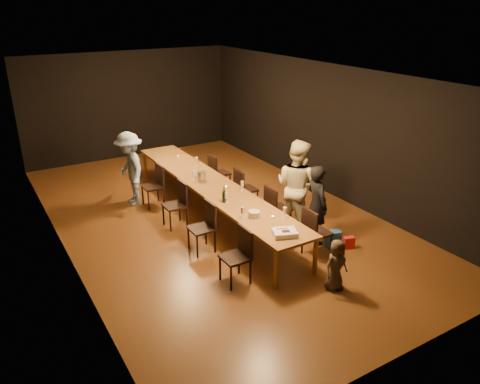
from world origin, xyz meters
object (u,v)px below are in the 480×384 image
table (212,186)px  chair_left_1 (201,228)px  chair_right_3 (220,173)px  chair_left_3 (152,186)px  woman_tan (297,186)px  plate_stack (254,214)px  ice_bucket (202,176)px  chair_left_0 (235,257)px  child (336,265)px  champagne_bottle (224,194)px  chair_left_2 (174,205)px  chair_right_0 (317,232)px  chair_right_1 (278,208)px  birthday_cake (285,233)px  man_blue (130,169)px  woman_birthday (317,205)px  chair_right_2 (246,189)px

table → chair_left_1: bearing=-125.3°
chair_right_3 → chair_left_3: size_ratio=1.00×
woman_tan → plate_stack: (-1.26, -0.43, -0.12)m
ice_bucket → chair_left_0: bearing=-105.9°
table → woman_tan: woman_tan is taller
chair_left_3 → child: size_ratio=1.08×
champagne_bottle → table: bearing=76.0°
chair_left_2 → chair_left_3: bearing=0.0°
chair_right_0 → champagne_bottle: size_ratio=2.87×
chair_right_1 → chair_left_1: bearing=-90.0°
chair_right_0 → chair_left_2: size_ratio=1.00×
chair_right_0 → chair_left_1: same height
woman_tan → ice_bucket: 2.07m
chair_left_2 → champagne_bottle: (0.61, -0.97, 0.45)m
table → birthday_cake: (-0.06, -2.64, 0.09)m
chair_right_1 → man_blue: man_blue is taller
man_blue → ice_bucket: size_ratio=8.26×
chair_right_0 → ice_bucket: size_ratio=4.64×
table → man_blue: size_ratio=3.62×
chair_left_1 → ice_bucket: ice_bucket is taller
plate_stack → ice_bucket: (0.02, 2.08, 0.04)m
chair_left_0 → child: (1.26, -0.98, -0.04)m
table → chair_left_3: (-0.85, 1.20, -0.24)m
chair_left_0 → man_blue: size_ratio=0.56×
chair_right_1 → woman_tan: woman_tan is taller
chair_left_3 → man_blue: bearing=44.8°
chair_right_0 → woman_tan: (0.30, 1.02, 0.47)m
man_blue → ice_bucket: 1.70m
chair_right_0 → table: bearing=-160.5°
woman_birthday → champagne_bottle: bearing=61.3°
chair_right_0 → chair_left_1: bearing=-125.2°
chair_right_3 → chair_left_3: 1.70m
chair_left_0 → chair_right_0: bearing=-90.0°
chair_left_0 → woman_birthday: 2.06m
table → plate_stack: plate_stack is taller
chair_right_1 → chair_right_3: bearing=180.0°
chair_right_3 → chair_left_3: (-1.70, 0.00, 0.00)m
birthday_cake → ice_bucket: 2.91m
woman_birthday → child: (-0.74, -1.39, -0.34)m
woman_birthday → chair_right_2: bearing=16.1°
chair_right_1 → ice_bucket: bearing=-147.5°
chair_left_3 → child: (1.26, -4.58, -0.04)m
table → chair_left_0: 2.56m
chair_right_2 → woman_tan: (0.30, -1.38, 0.47)m
chair_right_2 → woman_birthday: (0.30, -1.99, 0.30)m
chair_right_3 → birthday_cake: bearing=-13.3°
chair_right_0 → woman_birthday: (0.30, 0.41, 0.30)m
table → ice_bucket: ice_bucket is taller
chair_right_0 → ice_bucket: bearing=-160.7°
chair_left_0 → chair_left_2: (0.00, 2.40, 0.00)m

